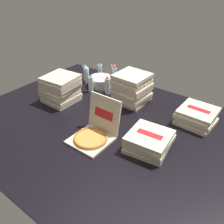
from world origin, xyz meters
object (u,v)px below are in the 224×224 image
pizza_stack_left_mid (61,89)px  water_bottle_4 (87,75)px  pizza_stack_left_far (197,116)px  ice_bucket (101,81)px  water_bottle_1 (113,72)px  pizza_stack_center_far (149,141)px  water_bottle_3 (100,71)px  water_bottle_5 (85,73)px  water_bottle_6 (115,75)px  pizza_stack_center_near (132,88)px  open_pizza_box (94,132)px  water_bottle_2 (91,84)px  water_bottle_0 (107,86)px

pizza_stack_left_mid → water_bottle_4: 0.63m
pizza_stack_left_far → ice_bucket: (-1.46, 0.09, -0.02)m
pizza_stack_left_mid → water_bottle_1: (0.13, 0.96, -0.06)m
pizza_stack_center_far → water_bottle_4: 1.68m
pizza_stack_center_far → water_bottle_3: (-1.44, 1.00, 0.03)m
water_bottle_4 → water_bottle_5: size_ratio=1.00×
ice_bucket → water_bottle_1: (-0.00, 0.31, 0.05)m
water_bottle_5 → water_bottle_6: same height
water_bottle_3 → water_bottle_4: size_ratio=1.00×
pizza_stack_left_mid → water_bottle_6: (0.22, 0.87, -0.06)m
water_bottle_1 → water_bottle_3: size_ratio=1.00×
pizza_stack_center_far → water_bottle_3: 1.75m
ice_bucket → water_bottle_1: size_ratio=1.43×
pizza_stack_center_near → pizza_stack_center_far: bearing=-46.6°
open_pizza_box → water_bottle_2: 1.06m
water_bottle_4 → water_bottle_6: (0.33, 0.25, 0.00)m
water_bottle_0 → water_bottle_3: size_ratio=1.00×
pizza_stack_left_mid → water_bottle_3: bearing=93.3°
water_bottle_0 → water_bottle_5: size_ratio=1.00×
pizza_stack_center_near → ice_bucket: 0.64m
pizza_stack_left_mid → ice_bucket: bearing=78.7°
water_bottle_1 → pizza_stack_center_far: bearing=-41.5°
water_bottle_2 → ice_bucket: bearing=91.5°
pizza_stack_center_far → ice_bucket: bearing=147.4°
pizza_stack_left_far → water_bottle_4: (-1.70, 0.05, 0.03)m
water_bottle_3 → water_bottle_6: size_ratio=1.00×
open_pizza_box → pizza_stack_left_far: 1.17m
pizza_stack_left_mid → water_bottle_5: (-0.19, 0.66, -0.06)m
water_bottle_0 → water_bottle_5: 0.56m
pizza_stack_center_near → water_bottle_0: (-0.39, -0.01, -0.08)m
pizza_stack_left_mid → water_bottle_0: 0.63m
open_pizza_box → water_bottle_1: (-0.73, 1.31, 0.04)m
pizza_stack_center_far → water_bottle_0: 1.23m
water_bottle_0 → water_bottle_1: bearing=117.3°
pizza_stack_center_far → water_bottle_0: size_ratio=1.82×
open_pizza_box → water_bottle_4: bearing=135.3°
pizza_stack_center_near → water_bottle_6: pizza_stack_center_near is taller
water_bottle_2 → water_bottle_1: bearing=90.8°
ice_bucket → water_bottle_1: bearing=90.3°
pizza_stack_center_near → water_bottle_4: 0.86m
pizza_stack_left_mid → ice_bucket: 0.67m
open_pizza_box → water_bottle_0: bearing=120.3°
water_bottle_2 → water_bottle_5: (-0.32, 0.24, 0.00)m
water_bottle_1 → water_bottle_4: bearing=-124.4°
water_bottle_2 → water_bottle_6: same height
water_bottle_1 → water_bottle_4: (-0.24, -0.35, 0.00)m
pizza_stack_left_far → water_bottle_6: 1.41m
pizza_stack_left_far → water_bottle_0: size_ratio=1.72×
water_bottle_0 → water_bottle_1: size_ratio=1.00×
pizza_stack_left_far → ice_bucket: size_ratio=1.20×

